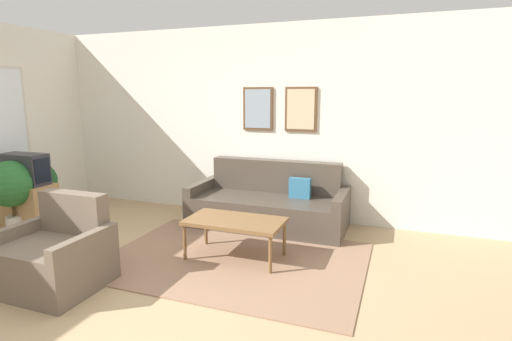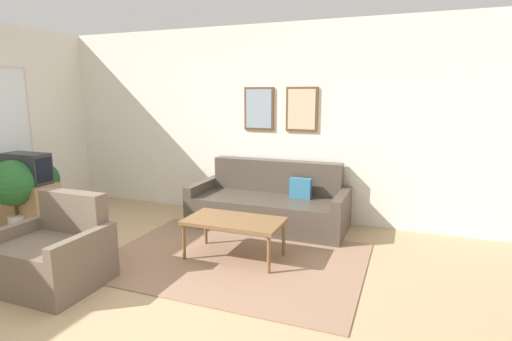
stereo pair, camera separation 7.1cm
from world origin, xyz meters
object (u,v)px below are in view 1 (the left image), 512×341
(armchair, at_px, (55,257))
(coffee_table, at_px, (235,223))
(tv, at_px, (25,169))
(couch, at_px, (269,205))
(potted_plant_tall, at_px, (10,186))

(armchair, bearing_deg, coffee_table, 47.87)
(coffee_table, bearing_deg, tv, -179.53)
(coffee_table, distance_m, armchair, 1.74)
(couch, bearing_deg, coffee_table, -89.45)
(coffee_table, xyz_separation_m, potted_plant_tall, (-2.94, -0.26, 0.23))
(coffee_table, relative_size, tv, 1.67)
(tv, height_order, armchair, tv)
(tv, xyz_separation_m, armchair, (1.65, -1.13, -0.52))
(couch, height_order, potted_plant_tall, potted_plant_tall)
(coffee_table, distance_m, potted_plant_tall, 2.96)
(armchair, bearing_deg, couch, 67.52)
(couch, height_order, tv, tv)
(armchair, bearing_deg, tv, 152.11)
(tv, height_order, potted_plant_tall, tv)
(potted_plant_tall, bearing_deg, couch, 26.25)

